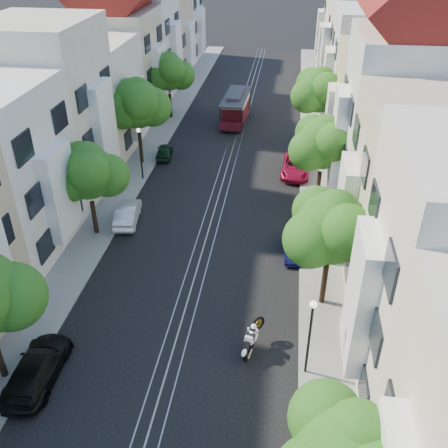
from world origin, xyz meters
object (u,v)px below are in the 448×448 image
at_px(tree_e_b, 333,229).
at_px(parked_car_w_mid, 127,213).
at_px(parked_car_e_far, 296,166).
at_px(tree_e_d, 320,92).
at_px(parked_car_w_far, 164,151).
at_px(parked_car_w_near, 37,368).
at_px(tree_w_c, 137,105).
at_px(sportbike_rider, 252,337).
at_px(tree_w_d, 169,73).
at_px(tree_e_c, 324,144).
at_px(tree_w_b, 88,174).
at_px(parked_car_e_mid, 293,246).
at_px(cable_car, 236,106).
at_px(lamp_east, 311,327).
at_px(lamp_west, 140,146).

relative_size(tree_e_b, parked_car_w_mid, 1.71).
bearing_deg(parked_car_e_far, tree_e_d, 77.88).
bearing_deg(parked_car_w_far, parked_car_w_near, 82.13).
relative_size(tree_w_c, parked_car_e_far, 1.50).
bearing_deg(parked_car_w_mid, sportbike_rider, 123.49).
relative_size(tree_w_d, parked_car_w_mid, 1.67).
bearing_deg(parked_car_w_far, parked_car_w_mid, 82.13).
height_order(sportbike_rider, parked_car_w_near, sportbike_rider).
height_order(tree_e_c, tree_w_b, tree_e_c).
relative_size(tree_w_d, sportbike_rider, 3.19).
bearing_deg(sportbike_rider, parked_car_e_mid, 94.04).
distance_m(tree_w_b, cable_car, 23.02).
distance_m(tree_w_b, tree_w_d, 22.00).
height_order(tree_e_c, cable_car, tree_e_c).
xyz_separation_m(tree_e_b, tree_e_d, (0.00, 22.00, 0.13)).
relative_size(tree_w_c, parked_car_w_near, 1.52).
height_order(tree_e_b, tree_e_d, tree_e_d).
xyz_separation_m(tree_w_c, parked_car_w_near, (1.54, -22.88, -4.39)).
relative_size(tree_w_b, parked_car_e_mid, 1.88).
distance_m(tree_w_c, cable_car, 13.20).
xyz_separation_m(parked_car_e_mid, parked_car_w_mid, (-11.20, 2.29, 0.09)).
distance_m(sportbike_rider, parked_car_e_far, 19.68).
bearing_deg(parked_car_e_far, parked_car_w_far, 173.62).
relative_size(tree_e_b, parked_car_e_mid, 2.01).
height_order(tree_w_c, parked_car_w_mid, tree_w_c).
xyz_separation_m(tree_w_c, parked_car_e_mid, (12.74, -11.52, -4.52)).
height_order(tree_e_d, lamp_east, tree_e_d).
bearing_deg(parked_car_e_far, tree_e_c, -67.89).
xyz_separation_m(parked_car_e_mid, parked_car_w_near, (-11.20, -11.36, 0.13)).
bearing_deg(tree_e_b, lamp_east, -100.93).
bearing_deg(tree_e_d, tree_w_d, 160.85).
distance_m(parked_car_e_far, parked_car_w_mid, 14.32).
relative_size(tree_w_b, parked_car_w_far, 1.97).
xyz_separation_m(sportbike_rider, parked_car_e_far, (1.85, 19.60, -0.21)).
xyz_separation_m(tree_e_d, cable_car, (-7.76, 4.87, -3.26)).
distance_m(tree_e_c, tree_w_d, 21.53).
bearing_deg(parked_car_w_mid, cable_car, -111.98).
xyz_separation_m(tree_e_b, parked_car_e_far, (-1.66, 15.70, -4.08)).
bearing_deg(tree_w_b, tree_e_d, 49.73).
bearing_deg(lamp_west, tree_e_c, -8.49).
distance_m(tree_w_c, parked_car_w_mid, 10.35).
bearing_deg(tree_w_b, cable_car, 73.11).
distance_m(lamp_west, sportbike_rider, 19.78).
distance_m(tree_e_c, parked_car_e_far, 6.35).
xyz_separation_m(tree_e_b, parked_car_w_far, (-12.86, 17.47, -4.19)).
distance_m(lamp_east, sportbike_rider, 3.40).
xyz_separation_m(parked_car_e_far, parked_car_w_near, (-11.20, -22.58, 0.02)).
xyz_separation_m(tree_w_c, lamp_west, (0.84, -2.98, -2.22)).
bearing_deg(tree_e_b, lamp_west, 136.15).
bearing_deg(sportbike_rider, lamp_east, -6.36).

